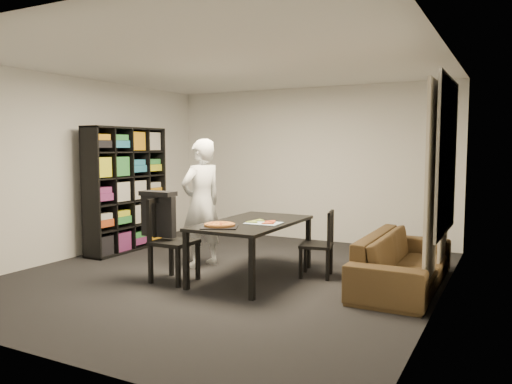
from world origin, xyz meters
The scene contains 16 objects.
room centered at (0.00, 0.00, 1.30)m, with size 5.01×5.51×2.61m.
window_pane centered at (2.48, 0.60, 1.50)m, with size 0.02×1.40×1.60m, color black.
window_frame centered at (2.48, 0.60, 1.50)m, with size 0.03×1.52×1.72m, color white.
curtain_left centered at (2.40, 0.08, 1.15)m, with size 0.03×0.70×2.25m, color beige.
curtain_right centered at (2.40, 1.12, 1.15)m, with size 0.03×0.70×2.25m, color beige.
bookshelf centered at (-2.16, 0.60, 0.95)m, with size 0.35×1.50×1.90m, color black.
dining_table centered at (0.34, 0.04, 0.64)m, with size 0.93×1.67×0.70m.
chair_left centered at (-0.50, -0.53, 0.57)m, with size 0.46×0.46×1.00m.
chair_right centered at (1.09, 0.48, 0.47)m, with size 0.45×0.45×0.82m.
draped_jacket centered at (-0.64, -0.53, 0.82)m, with size 0.46×0.19×0.55m.
person centered at (-0.55, 0.28, 0.85)m, with size 0.62×0.41×1.71m, color white.
baking_tray centered at (0.22, -0.53, 0.70)m, with size 0.40×0.32×0.01m, color black.
pepperoni_pizza centered at (0.21, -0.49, 0.72)m, with size 0.35×0.35×0.03m.
kitchen_towel centered at (0.53, -0.03, 0.70)m, with size 0.40×0.30×0.01m, color silver.
pizza_slices centered at (0.50, 0.00, 0.71)m, with size 0.37×0.31×0.01m, color gold, non-canonical shape.
sofa centered at (2.06, 0.51, 0.30)m, with size 2.06×0.80×0.60m, color #43311A.
Camera 1 is at (3.16, -5.25, 1.61)m, focal length 35.00 mm.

